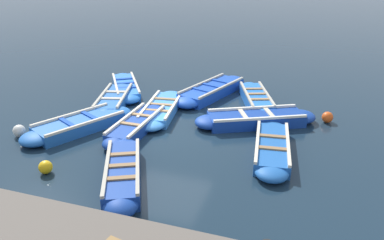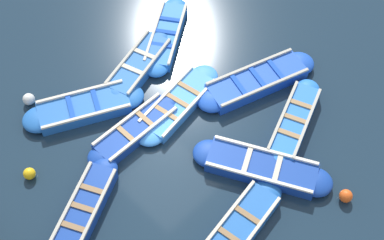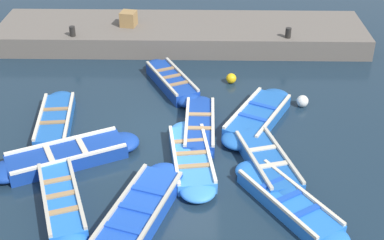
% 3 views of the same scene
% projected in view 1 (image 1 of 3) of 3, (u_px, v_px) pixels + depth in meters
% --- Properties ---
extents(ground_plane, '(120.00, 120.00, 0.00)m').
position_uv_depth(ground_plane, '(165.00, 127.00, 11.37)').
color(ground_plane, '#162838').
extents(boat_bow_out, '(3.33, 2.53, 0.37)m').
position_uv_depth(boat_bow_out, '(126.00, 87.00, 14.39)').
color(boat_bow_out, blue).
rests_on(boat_bow_out, ground).
extents(boat_drifting, '(3.56, 2.44, 0.40)m').
position_uv_depth(boat_drifting, '(80.00, 125.00, 11.11)').
color(boat_drifting, '#1E59AD').
rests_on(boat_drifting, ground).
extents(boat_far_corner, '(3.40, 1.17, 0.38)m').
position_uv_depth(boat_far_corner, '(272.00, 148.00, 9.77)').
color(boat_far_corner, '#1E59AD').
rests_on(boat_far_corner, ground).
extents(boat_broadside, '(3.51, 1.30, 0.36)m').
position_uv_depth(boat_broadside, '(162.00, 109.00, 12.33)').
color(boat_broadside, '#3884E0').
rests_on(boat_broadside, ground).
extents(boat_outer_right, '(3.26, 2.06, 0.43)m').
position_uv_depth(boat_outer_right, '(123.00, 173.00, 8.58)').
color(boat_outer_right, navy).
rests_on(boat_outer_right, ground).
extents(boat_outer_left, '(4.02, 2.09, 0.44)m').
position_uv_depth(boat_outer_left, '(212.00, 91.00, 13.92)').
color(boat_outer_left, '#1947B7').
rests_on(boat_outer_left, ground).
extents(boat_alongside, '(3.40, 1.66, 0.41)m').
position_uv_depth(boat_alongside, '(114.00, 100.00, 13.02)').
color(boat_alongside, '#1E59AD').
rests_on(boat_alongside, ground).
extents(boat_centre, '(3.37, 1.81, 0.44)m').
position_uv_depth(boat_centre, '(256.00, 99.00, 13.06)').
color(boat_centre, blue).
rests_on(boat_centre, ground).
extents(boat_near_quay, '(3.26, 0.81, 0.39)m').
position_uv_depth(boat_near_quay, '(137.00, 125.00, 11.10)').
color(boat_near_quay, navy).
rests_on(boat_near_quay, ground).
extents(boat_end_of_row, '(2.47, 3.79, 0.42)m').
position_uv_depth(boat_end_of_row, '(256.00, 119.00, 11.46)').
color(boat_end_of_row, navy).
rests_on(boat_end_of_row, ground).
extents(buoy_orange_near, '(0.33, 0.33, 0.33)m').
position_uv_depth(buoy_orange_near, '(46.00, 167.00, 8.85)').
color(buoy_orange_near, '#EAB214').
rests_on(buoy_orange_near, ground).
extents(buoy_yellow_far, '(0.35, 0.35, 0.35)m').
position_uv_depth(buoy_yellow_far, '(19.00, 131.00, 10.70)').
color(buoy_yellow_far, silver).
rests_on(buoy_yellow_far, ground).
extents(buoy_white_drifting, '(0.35, 0.35, 0.35)m').
position_uv_depth(buoy_white_drifting, '(327.00, 117.00, 11.62)').
color(buoy_white_drifting, '#E05119').
rests_on(buoy_white_drifting, ground).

